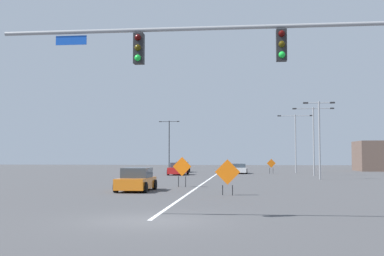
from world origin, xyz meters
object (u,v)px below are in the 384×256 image
Objects in this scene: construction_sign_median_far at (271,164)px; car_orange_near at (136,180)px; street_lamp_mid_left at (314,134)px; construction_sign_median_near at (227,173)px; car_red_approaching at (178,169)px; construction_sign_right_lane at (182,168)px; traffic_signal_assembly at (278,61)px; street_lamp_near_left at (319,133)px; street_lamp_far_right at (295,137)px; car_white_far at (239,169)px; street_lamp_far_left at (169,140)px; car_blue_mid at (182,167)px.

construction_sign_median_far is 0.43× the size of car_orange_near.
street_lamp_mid_left is 1.82× the size of car_orange_near.
construction_sign_median_near reaches higher than car_red_approaching.
construction_sign_right_lane is at bearing 116.50° from construction_sign_median_near.
car_red_approaching is (-10.88, -5.43, -0.49)m from construction_sign_median_far.
street_lamp_mid_left is at bearing 80.16° from traffic_signal_assembly.
car_orange_near is (-13.68, -16.20, -3.65)m from street_lamp_near_left.
car_orange_near is at bearing -111.96° from street_lamp_far_right.
street_lamp_mid_left is at bearing -0.88° from car_red_approaching.
car_orange_near is 31.21m from car_white_far.
street_lamp_far_right reaches higher than car_white_far.
car_red_approaching is at bearing 98.35° from construction_sign_right_lane.
street_lamp_mid_left reaches higher than traffic_signal_assembly.
street_lamp_far_left reaches higher than car_white_far.
car_orange_near is at bearing -108.14° from construction_sign_median_far.
construction_sign_median_near is at bearing -101.97° from street_lamp_far_right.
construction_sign_median_far is at bearing 26.53° from car_red_approaching.
traffic_signal_assembly is at bearing -99.84° from street_lamp_mid_left.
street_lamp_far_right is 5.19m from construction_sign_median_far.
car_blue_mid is (-14.84, 1.60, -3.92)m from street_lamp_far_right.
street_lamp_near_left reaches higher than car_orange_near.
street_lamp_far_right is at bearing 78.03° from construction_sign_median_near.
street_lamp_near_left is at bearing 47.12° from construction_sign_right_lane.
street_lamp_mid_left is at bearing 85.12° from street_lamp_near_left.
construction_sign_median_far reaches higher than car_white_far.
street_lamp_near_left is 45.46m from street_lamp_far_left.
traffic_signal_assembly is 2.00× the size of street_lamp_near_left.
street_lamp_far_left is 29.50m from car_white_far.
traffic_signal_assembly is 3.39× the size of car_red_approaching.
car_blue_mid reaches higher than car_white_far.
street_lamp_far_left reaches higher than street_lamp_mid_left.
car_orange_near is 0.93× the size of car_white_far.
construction_sign_median_near is 33.86m from construction_sign_median_far.
street_lamp_near_left is 1.61× the size of car_white_far.
car_red_approaching is at bearing 103.03° from construction_sign_median_near.
street_lamp_near_left is at bearing -32.37° from car_red_approaching.
construction_sign_right_lane is at bearing 59.59° from car_orange_near.
construction_sign_right_lane reaches higher than car_red_approaching.
construction_sign_median_far is at bearing -145.38° from street_lamp_far_right.
traffic_signal_assembly is 44.28m from car_white_far.
traffic_signal_assembly reaches higher than car_red_approaching.
street_lamp_far_right is 36.75m from construction_sign_median_near.
construction_sign_right_lane is (-11.33, -12.20, -2.99)m from street_lamp_near_left.
construction_sign_median_near is 1.09× the size of construction_sign_median_far.
car_orange_near reaches higher than car_white_far.
street_lamp_far_left is at bearing 123.71° from street_lamp_mid_left.
car_white_far is (6.84, 5.24, -0.07)m from car_red_approaching.
street_lamp_far_left is (-14.46, 70.21, -0.22)m from traffic_signal_assembly.
construction_sign_right_lane is (-5.41, 17.38, -3.97)m from traffic_signal_assembly.
street_lamp_far_right is at bearing 34.62° from construction_sign_median_far.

